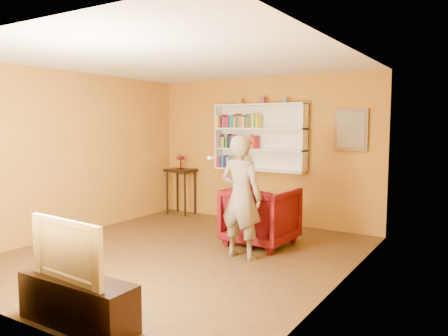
# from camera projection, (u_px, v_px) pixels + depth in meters

# --- Properties ---
(room_shell) EXTENTS (5.30, 5.80, 2.88)m
(room_shell) POSITION_uv_depth(u_px,v_px,m) (181.00, 183.00, 6.09)
(room_shell) COLOR #452F16
(room_shell) RESTS_ON ground
(bookshelf) EXTENTS (1.80, 0.29, 1.23)m
(bookshelf) POSITION_uv_depth(u_px,v_px,m) (261.00, 138.00, 8.06)
(bookshelf) COLOR white
(bookshelf) RESTS_ON room_shell
(books_row_lower) EXTENTS (0.67, 0.19, 0.27)m
(books_row_lower) POSITION_uv_depth(u_px,v_px,m) (234.00, 162.00, 8.30)
(books_row_lower) COLOR #AC1A2D
(books_row_lower) RESTS_ON bookshelf
(books_row_middle) EXTENTS (0.83, 0.18, 0.26)m
(books_row_middle) POSITION_uv_depth(u_px,v_px,m) (237.00, 142.00, 8.22)
(books_row_middle) COLOR #CF5E29
(books_row_middle) RESTS_ON bookshelf
(books_row_upper) EXTENTS (0.88, 0.19, 0.27)m
(books_row_upper) POSITION_uv_depth(u_px,v_px,m) (239.00, 122.00, 8.16)
(books_row_upper) COLOR yellow
(books_row_upper) RESTS_ON bookshelf
(ornament_left) EXTENTS (0.07, 0.07, 0.10)m
(ornament_left) POSITION_uv_depth(u_px,v_px,m) (241.00, 102.00, 8.16)
(ornament_left) COLOR olive
(ornament_left) RESTS_ON bookshelf
(ornament_centre) EXTENTS (0.09, 0.09, 0.12)m
(ornament_centre) POSITION_uv_depth(u_px,v_px,m) (263.00, 100.00, 7.91)
(ornament_centre) COLOR maroon
(ornament_centre) RESTS_ON bookshelf
(ornament_right) EXTENTS (0.07, 0.07, 0.10)m
(ornament_right) POSITION_uv_depth(u_px,v_px,m) (285.00, 100.00, 7.68)
(ornament_right) COLOR slate
(ornament_right) RESTS_ON bookshelf
(framed_painting) EXTENTS (0.55, 0.05, 0.70)m
(framed_painting) POSITION_uv_depth(u_px,v_px,m) (351.00, 130.00, 7.22)
(framed_painting) COLOR brown
(framed_painting) RESTS_ON room_shell
(console_table) EXTENTS (0.57, 0.44, 0.93)m
(console_table) POSITION_uv_depth(u_px,v_px,m) (181.00, 177.00, 8.94)
(console_table) COLOR black
(console_table) RESTS_ON ground
(ruby_lustre) EXTENTS (0.17, 0.17, 0.28)m
(ruby_lustre) POSITION_uv_depth(u_px,v_px,m) (181.00, 159.00, 8.90)
(ruby_lustre) COLOR maroon
(ruby_lustre) RESTS_ON console_table
(armchair) EXTENTS (0.99, 1.01, 0.89)m
(armchair) POSITION_uv_depth(u_px,v_px,m) (261.00, 216.00, 6.66)
(armchair) COLOR #3F040C
(armchair) RESTS_ON ground
(person) EXTENTS (0.63, 0.42, 1.70)m
(person) POSITION_uv_depth(u_px,v_px,m) (241.00, 197.00, 5.95)
(person) COLOR #6B5E4F
(person) RESTS_ON ground
(game_remote) EXTENTS (0.04, 0.15, 0.04)m
(game_remote) POSITION_uv_depth(u_px,v_px,m) (212.00, 157.00, 5.72)
(game_remote) COLOR white
(game_remote) RESTS_ON person
(tv_cabinet) EXTENTS (1.24, 0.37, 0.44)m
(tv_cabinet) POSITION_uv_depth(u_px,v_px,m) (78.00, 302.00, 3.99)
(tv_cabinet) COLOR black
(tv_cabinet) RESTS_ON ground
(television) EXTENTS (0.98, 0.20, 0.56)m
(television) POSITION_uv_depth(u_px,v_px,m) (76.00, 248.00, 3.94)
(television) COLOR black
(television) RESTS_ON tv_cabinet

